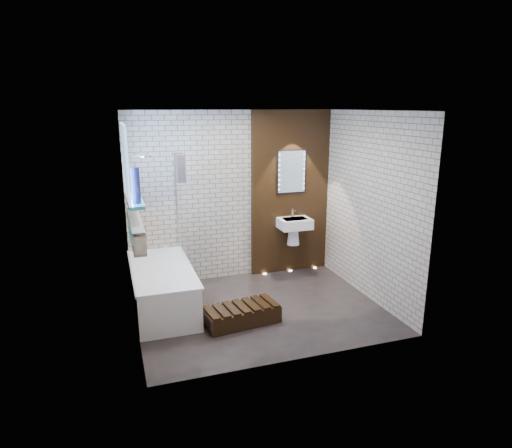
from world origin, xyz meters
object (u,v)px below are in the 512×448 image
object	(u,v)px
bath_screen	(180,207)
washbasin	(294,227)
led_mirror	(292,172)
walnut_step	(241,315)
bathtub	(162,288)

from	to	relation	value
bath_screen	washbasin	size ratio (longest dim) A/B	2.41
washbasin	led_mirror	bearing A→B (deg)	90.00
washbasin	led_mirror	size ratio (longest dim) A/B	0.83
washbasin	walnut_step	bearing A→B (deg)	-133.25
led_mirror	walnut_step	xyz separation A→B (m)	(-1.29, -1.53, -1.55)
bathtub	led_mirror	world-z (taller)	led_mirror
bathtub	bath_screen	bearing A→B (deg)	51.10
led_mirror	bathtub	bearing A→B (deg)	-160.22
bathtub	bath_screen	distance (m)	1.14
bath_screen	washbasin	bearing A→B (deg)	5.78
led_mirror	walnut_step	size ratio (longest dim) A/B	0.75
led_mirror	walnut_step	world-z (taller)	led_mirror
walnut_step	washbasin	bearing A→B (deg)	46.75
walnut_step	bathtub	bearing A→B (deg)	139.62
bath_screen	led_mirror	distance (m)	1.89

